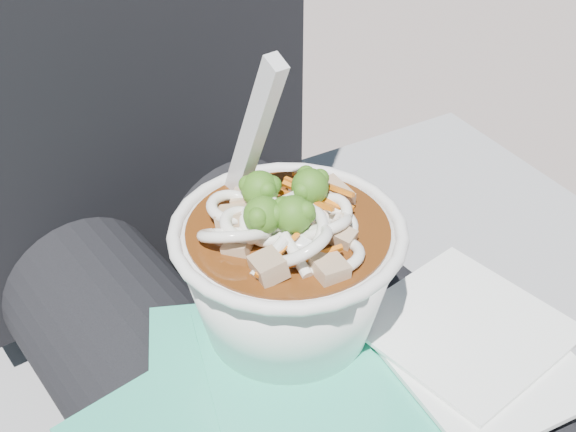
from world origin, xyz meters
TOP-DOWN VIEW (x-y plane):
  - lap at (0.00, 0.00)m, footprint 0.31×0.48m
  - person_body at (0.00, 0.09)m, footprint 0.34×0.94m
  - plastic_bag at (-0.06, -0.05)m, footprint 0.32×0.26m
  - napkins at (0.08, -0.09)m, footprint 0.14×0.17m
  - udon_bowl at (-0.01, 0.01)m, footprint 0.18×0.18m

SIDE VIEW (x-z plane):
  - lap at x=0.00m, z-range 0.45..0.60m
  - person_body at x=0.00m, z-range 0.05..1.05m
  - plastic_bag at x=-0.06m, z-range 0.60..0.61m
  - napkins at x=0.08m, z-range 0.61..0.62m
  - udon_bowl at x=-0.01m, z-range 0.56..0.77m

